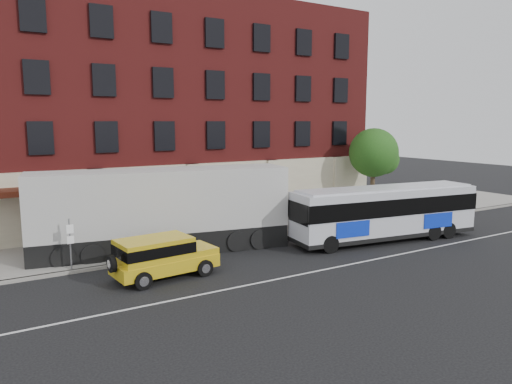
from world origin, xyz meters
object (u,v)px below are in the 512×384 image
street_tree (374,155)px  yellow_suv (160,255)px  city_bus (385,211)px  shipping_container (163,212)px  sign_pole (70,242)px

street_tree → yellow_suv: bearing=-161.8°
city_bus → yellow_suv: 13.48m
shipping_container → street_tree: bearing=7.2°
street_tree → yellow_suv: street_tree is taller
sign_pole → city_bus: bearing=-10.5°
sign_pole → street_tree: bearing=8.6°
yellow_suv → shipping_container: bearing=67.9°
street_tree → shipping_container: 17.47m
city_bus → yellow_suv: city_bus is taller
sign_pole → city_bus: 16.96m
sign_pole → city_bus: (16.68, -3.09, 0.28)m
city_bus → shipping_container: (-11.83, 4.26, 0.44)m
yellow_suv → shipping_container: (1.63, 4.02, 1.12)m
street_tree → yellow_suv: 20.09m
sign_pole → street_tree: street_tree is taller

